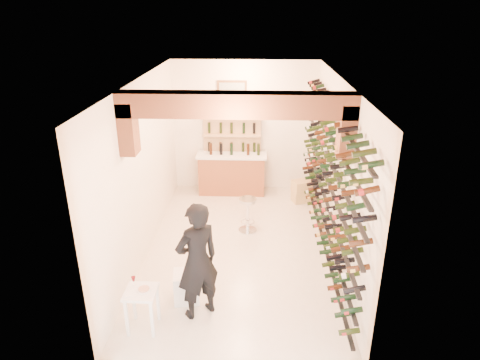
% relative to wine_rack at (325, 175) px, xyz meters
% --- Properties ---
extents(ground, '(6.00, 6.00, 0.00)m').
position_rel_wine_rack_xyz_m(ground, '(-1.53, 0.00, -1.55)').
color(ground, beige).
rests_on(ground, ground).
extents(room_shell, '(3.52, 6.02, 3.21)m').
position_rel_wine_rack_xyz_m(room_shell, '(-1.53, -0.26, 0.70)').
color(room_shell, white).
rests_on(room_shell, ground).
extents(wine_rack, '(0.32, 5.70, 2.56)m').
position_rel_wine_rack_xyz_m(wine_rack, '(0.00, 0.00, 0.00)').
color(wine_rack, black).
rests_on(wine_rack, ground).
extents(back_counter, '(1.70, 0.62, 1.29)m').
position_rel_wine_rack_xyz_m(back_counter, '(-1.83, 2.65, -1.02)').
color(back_counter, '#98532F').
rests_on(back_counter, ground).
extents(back_shelving, '(1.40, 0.31, 2.73)m').
position_rel_wine_rack_xyz_m(back_shelving, '(-1.83, 2.89, -0.38)').
color(back_shelving, tan).
rests_on(back_shelving, ground).
extents(tasting_table, '(0.45, 0.45, 0.78)m').
position_rel_wine_rack_xyz_m(tasting_table, '(-2.83, -2.25, -1.02)').
color(tasting_table, white).
rests_on(tasting_table, ground).
extents(white_stool, '(0.45, 0.45, 0.49)m').
position_rel_wine_rack_xyz_m(white_stool, '(-2.30, -1.59, -1.30)').
color(white_stool, white).
rests_on(white_stool, ground).
extents(person, '(0.81, 0.76, 1.85)m').
position_rel_wine_rack_xyz_m(person, '(-2.06, -1.91, -0.62)').
color(person, black).
rests_on(person, ground).
extents(chrome_barstool, '(0.38, 0.38, 0.73)m').
position_rel_wine_rack_xyz_m(chrome_barstool, '(-1.39, 0.68, -1.12)').
color(chrome_barstool, silver).
rests_on(chrome_barstool, ground).
extents(crate_lower, '(0.52, 0.43, 0.27)m').
position_rel_wine_rack_xyz_m(crate_lower, '(-0.13, 2.17, -1.42)').
color(crate_lower, tan).
rests_on(crate_lower, ground).
extents(crate_upper, '(0.55, 0.47, 0.27)m').
position_rel_wine_rack_xyz_m(crate_upper, '(-0.13, 2.17, -1.15)').
color(crate_upper, tan).
rests_on(crate_upper, crate_lower).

